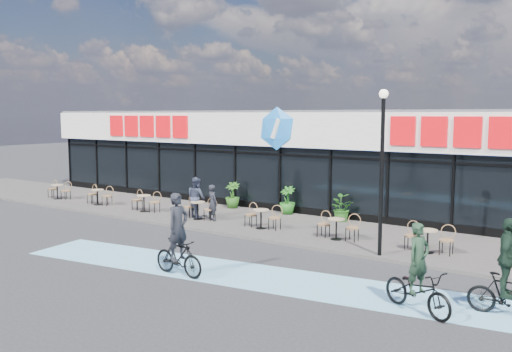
% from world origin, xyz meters
% --- Properties ---
extents(ground, '(120.00, 120.00, 0.00)m').
position_xyz_m(ground, '(0.00, 0.00, 0.00)').
color(ground, '#28282B').
rests_on(ground, ground).
extents(sidewalk, '(44.00, 5.00, 0.10)m').
position_xyz_m(sidewalk, '(0.00, 4.50, 0.05)').
color(sidewalk, '#504B47').
rests_on(sidewalk, ground).
extents(bike_lane, '(14.17, 4.13, 0.01)m').
position_xyz_m(bike_lane, '(4.00, -1.50, 0.01)').
color(bike_lane, '#73B8DA').
rests_on(bike_lane, ground).
extents(building, '(30.60, 6.57, 4.75)m').
position_xyz_m(building, '(-0.00, 9.93, 2.34)').
color(building, black).
rests_on(building, ground).
extents(lamp_post, '(0.28, 0.28, 5.07)m').
position_xyz_m(lamp_post, '(6.61, 2.30, 3.12)').
color(lamp_post, black).
rests_on(lamp_post, sidewalk).
extents(bistro_set_0, '(1.54, 0.62, 0.90)m').
position_xyz_m(bistro_set_0, '(-11.25, 3.54, 0.56)').
color(bistro_set_0, tan).
rests_on(bistro_set_0, sidewalk).
extents(bistro_set_1, '(1.54, 0.62, 0.90)m').
position_xyz_m(bistro_set_1, '(-8.09, 3.54, 0.56)').
color(bistro_set_1, tan).
rests_on(bistro_set_1, sidewalk).
extents(bistro_set_2, '(1.54, 0.62, 0.90)m').
position_xyz_m(bistro_set_2, '(-4.93, 3.54, 0.56)').
color(bistro_set_2, tan).
rests_on(bistro_set_2, sidewalk).
extents(bistro_set_3, '(1.54, 0.62, 0.90)m').
position_xyz_m(bistro_set_3, '(-1.77, 3.54, 0.56)').
color(bistro_set_3, tan).
rests_on(bistro_set_3, sidewalk).
extents(bistro_set_4, '(1.54, 0.62, 0.90)m').
position_xyz_m(bistro_set_4, '(1.40, 3.54, 0.56)').
color(bistro_set_4, tan).
rests_on(bistro_set_4, sidewalk).
extents(bistro_set_5, '(1.54, 0.62, 0.90)m').
position_xyz_m(bistro_set_5, '(4.56, 3.54, 0.56)').
color(bistro_set_5, tan).
rests_on(bistro_set_5, sidewalk).
extents(bistro_set_6, '(1.54, 0.62, 0.90)m').
position_xyz_m(bistro_set_6, '(7.72, 3.54, 0.56)').
color(bistro_set_6, tan).
rests_on(bistro_set_6, sidewalk).
extents(potted_plant_left, '(0.85, 0.85, 1.21)m').
position_xyz_m(potted_plant_left, '(-2.26, 6.47, 0.70)').
color(potted_plant_left, '#224E16').
rests_on(potted_plant_left, sidewalk).
extents(potted_plant_mid, '(0.70, 0.70, 1.22)m').
position_xyz_m(potted_plant_mid, '(0.63, 6.60, 0.71)').
color(potted_plant_mid, '#205E1A').
rests_on(potted_plant_mid, sidewalk).
extents(potted_plant_right, '(1.18, 1.10, 1.08)m').
position_xyz_m(potted_plant_right, '(3.23, 6.46, 0.64)').
color(potted_plant_right, '#26611B').
rests_on(potted_plant_right, sidewalk).
extents(patron_left, '(0.63, 0.53, 1.48)m').
position_xyz_m(patron_left, '(-1.09, 3.60, 0.84)').
color(patron_left, black).
rests_on(patron_left, sidewalk).
extents(patron_right, '(0.98, 0.86, 1.72)m').
position_xyz_m(patron_right, '(-2.09, 3.74, 0.96)').
color(patron_right, '#2F354A').
rests_on(patron_right, sidewalk).
extents(cyclist_a, '(2.02, 1.40, 2.04)m').
position_xyz_m(cyclist_a, '(9.06, -1.56, 0.66)').
color(cyclist_a, black).
rests_on(cyclist_a, ground).
extents(cyclist_b, '(1.63, 1.04, 2.20)m').
position_xyz_m(cyclist_b, '(10.73, -0.72, 0.92)').
color(cyclist_b, black).
rests_on(cyclist_b, ground).
extents(cyclist_c, '(1.75, 0.69, 2.30)m').
position_xyz_m(cyclist_c, '(2.76, -2.57, 0.85)').
color(cyclist_c, black).
rests_on(cyclist_c, ground).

